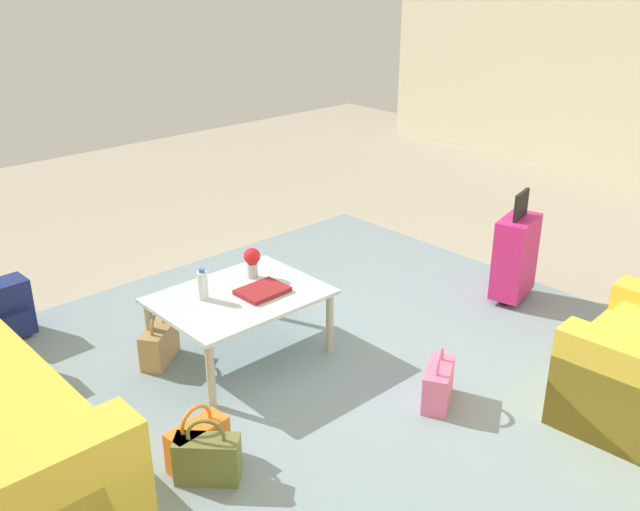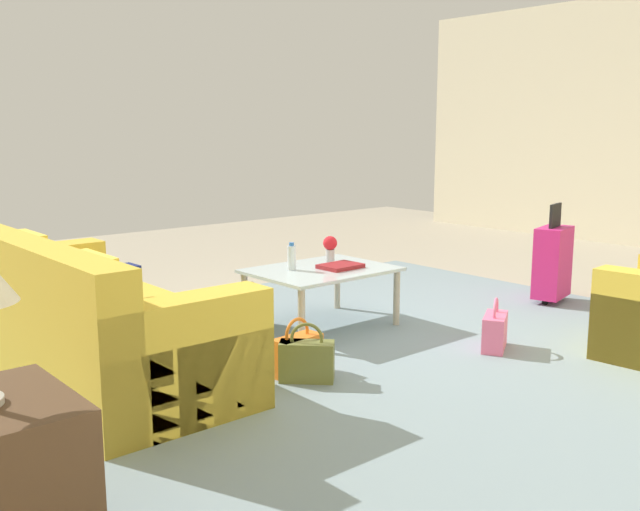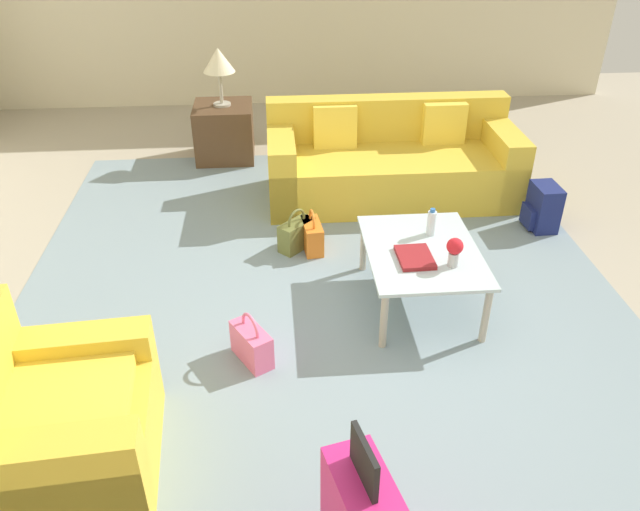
% 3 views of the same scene
% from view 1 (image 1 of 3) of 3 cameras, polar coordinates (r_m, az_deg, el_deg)
% --- Properties ---
extents(ground_plane, '(12.00, 12.00, 0.00)m').
position_cam_1_polar(ground_plane, '(4.59, 1.62, -8.70)').
color(ground_plane, '#A89E89').
extents(area_rug, '(5.20, 4.40, 0.01)m').
position_cam_1_polar(area_rug, '(4.13, -2.54, -12.69)').
color(area_rug, gray).
rests_on(area_rug, ground).
extents(coffee_table, '(1.03, 0.77, 0.45)m').
position_cam_1_polar(coffee_table, '(4.51, -6.43, -3.72)').
color(coffee_table, silver).
rests_on(coffee_table, ground).
extents(water_bottle, '(0.06, 0.06, 0.20)m').
position_cam_1_polar(water_bottle, '(4.42, -9.37, -2.35)').
color(water_bottle, silver).
rests_on(water_bottle, coffee_table).
extents(coffee_table_book, '(0.31, 0.24, 0.03)m').
position_cam_1_polar(coffee_table_book, '(4.49, -4.63, -2.83)').
color(coffee_table_book, maroon).
rests_on(coffee_table_book, coffee_table).
extents(flower_vase, '(0.11, 0.11, 0.21)m').
position_cam_1_polar(flower_vase, '(4.66, -5.45, -0.36)').
color(flower_vase, '#B2B7BC').
rests_on(flower_vase, coffee_table).
extents(suitcase_magenta, '(0.44, 0.31, 0.85)m').
position_cam_1_polar(suitcase_magenta, '(5.45, 15.36, 0.01)').
color(suitcase_magenta, '#D12375').
rests_on(suitcase_magenta, ground).
extents(handbag_orange, '(0.33, 0.17, 0.36)m').
position_cam_1_polar(handbag_orange, '(3.78, -9.73, -14.63)').
color(handbag_orange, orange).
rests_on(handbag_orange, ground).
extents(handbag_tan, '(0.34, 0.30, 0.36)m').
position_cam_1_polar(handbag_tan, '(4.67, -12.73, -6.89)').
color(handbag_tan, tan).
rests_on(handbag_tan, ground).
extents(handbag_olive, '(0.32, 0.33, 0.36)m').
position_cam_1_polar(handbag_olive, '(3.68, -9.00, -15.70)').
color(handbag_olive, olive).
rests_on(handbag_olive, ground).
extents(handbag_pink, '(0.35, 0.28, 0.36)m').
position_cam_1_polar(handbag_pink, '(4.23, 9.44, -10.08)').
color(handbag_pink, pink).
rests_on(handbag_pink, ground).
extents(backpack_navy, '(0.31, 0.26, 0.40)m').
position_cam_1_polar(backpack_navy, '(5.26, -23.72, -4.03)').
color(backpack_navy, navy).
rests_on(backpack_navy, ground).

